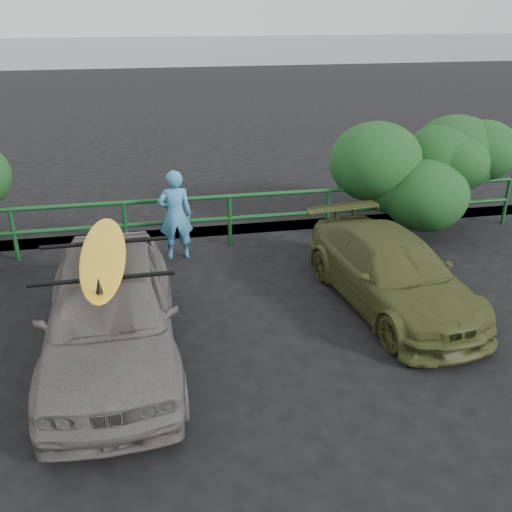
{
  "coord_description": "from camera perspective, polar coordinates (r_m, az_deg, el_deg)",
  "views": [
    {
      "loc": [
        -0.53,
        -5.38,
        4.39
      ],
      "look_at": [
        0.92,
        1.94,
        1.08
      ],
      "focal_mm": 40.0,
      "sensor_mm": 36.0,
      "label": 1
    }
  ],
  "objects": [
    {
      "name": "man",
      "position": [
        10.57,
        -8.06,
        4.07
      ],
      "size": [
        0.63,
        0.43,
        1.69
      ],
      "primitive_type": "imported",
      "rotation": [
        0.0,
        0.0,
        3.18
      ],
      "color": "teal",
      "rests_on": "ground"
    },
    {
      "name": "roof_rack",
      "position": [
        7.35,
        -14.98,
        -0.35
      ],
      "size": [
        1.68,
        1.19,
        0.06
      ],
      "primitive_type": null,
      "rotation": [
        0.0,
        0.0,
        0.02
      ],
      "color": "black",
      "rests_on": "sedan"
    },
    {
      "name": "shrub_right",
      "position": [
        12.64,
        15.33,
        7.89
      ],
      "size": [
        3.2,
        2.4,
        2.16
      ],
      "primitive_type": null,
      "color": "#1A491C",
      "rests_on": "ground"
    },
    {
      "name": "olive_vehicle",
      "position": [
        9.14,
        13.43,
        -1.57
      ],
      "size": [
        2.0,
        4.0,
        1.12
      ],
      "primitive_type": "imported",
      "rotation": [
        0.0,
        0.0,
        0.12
      ],
      "color": "#434820",
      "rests_on": "ground"
    },
    {
      "name": "guardrail",
      "position": [
        11.09,
        -7.76,
        3.26
      ],
      "size": [
        14.0,
        0.08,
        1.04
      ],
      "primitive_type": null,
      "color": "#15491F",
      "rests_on": "ground"
    },
    {
      "name": "ocean",
      "position": [
        65.53,
        -11.39,
        19.65
      ],
      "size": [
        200.0,
        200.0,
        0.0
      ],
      "primitive_type": "plane",
      "color": "#556068",
      "rests_on": "ground"
    },
    {
      "name": "ground",
      "position": [
        6.96,
        -4.47,
        -15.27
      ],
      "size": [
        80.0,
        80.0,
        0.0
      ],
      "primitive_type": "plane",
      "color": "black"
    },
    {
      "name": "surfboard",
      "position": [
        7.32,
        -15.04,
        0.13
      ],
      "size": [
        0.6,
        2.69,
        0.08
      ],
      "primitive_type": "ellipsoid",
      "rotation": [
        0.0,
        0.0,
        0.02
      ],
      "color": "gold",
      "rests_on": "roof_rack"
    },
    {
      "name": "sedan",
      "position": [
        7.68,
        -14.39,
        -5.46
      ],
      "size": [
        1.77,
        4.27,
        1.45
      ],
      "primitive_type": "imported",
      "rotation": [
        0.0,
        0.0,
        0.02
      ],
      "color": "#605956",
      "rests_on": "ground"
    }
  ]
}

